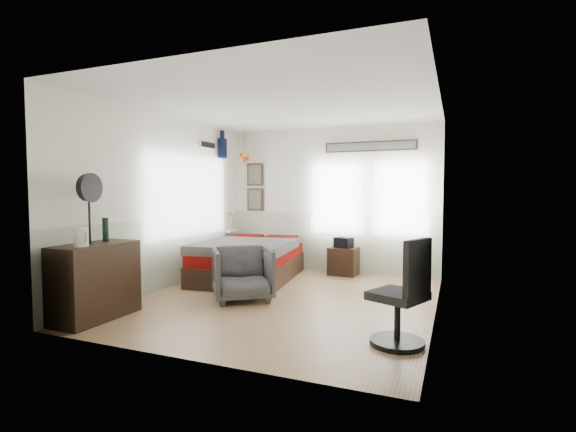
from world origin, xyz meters
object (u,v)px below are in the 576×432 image
object	(u,v)px
armchair	(243,273)
task_chair	(403,303)
bed	(249,260)
dresser	(95,281)
nightstand	(343,261)

from	to	relation	value
armchair	task_chair	bearing A→B (deg)	-59.13
bed	task_chair	size ratio (longest dim) A/B	2.11
armchair	dresser	bearing A→B (deg)	-166.16
nightstand	task_chair	world-z (taller)	task_chair
bed	nightstand	xyz separation A→B (m)	(1.43, 0.96, -0.08)
nightstand	task_chair	xyz separation A→B (m)	(1.42, -3.19, 0.19)
dresser	armchair	size ratio (longest dim) A/B	1.23
bed	dresser	bearing A→B (deg)	-110.67
bed	nightstand	world-z (taller)	bed
nightstand	armchair	bearing A→B (deg)	-107.82
bed	armchair	bearing A→B (deg)	-73.29
armchair	task_chair	size ratio (longest dim) A/B	0.76
nightstand	task_chair	size ratio (longest dim) A/B	0.47
dresser	task_chair	distance (m)	3.52
task_chair	dresser	bearing A→B (deg)	-148.80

